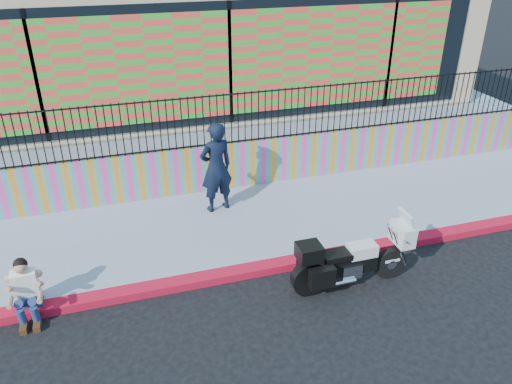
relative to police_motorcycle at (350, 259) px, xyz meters
name	(u,v)px	position (x,y,z in m)	size (l,w,h in m)	color
ground	(288,266)	(-0.82, 0.82, -0.56)	(90.00, 90.00, 0.00)	black
red_curb	(288,263)	(-0.82, 0.82, -0.49)	(16.00, 0.30, 0.15)	#B30C26
sidewalk	(262,220)	(-0.82, 2.47, -0.49)	(16.00, 3.00, 0.15)	#939CB1
mural_wall	(241,164)	(-0.82, 4.07, 0.14)	(16.00, 0.20, 1.10)	#F13F9F
metal_fence	(241,118)	(-0.82, 4.07, 1.29)	(15.80, 0.04, 1.20)	black
elevated_platform	(199,103)	(-0.82, 9.17, 0.06)	(16.00, 10.00, 1.25)	#939CB1
storefront_building	(196,20)	(-0.82, 8.96, 2.69)	(14.00, 8.06, 4.00)	tan
police_motorcycle	(350,259)	(0.00, 0.00, 0.00)	(2.16, 0.71, 1.34)	black
police_officer	(216,167)	(-1.64, 3.10, 0.59)	(0.73, 0.48, 2.01)	black
seated_man	(27,297)	(-5.31, 0.73, -0.11)	(0.54, 0.71, 1.06)	navy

